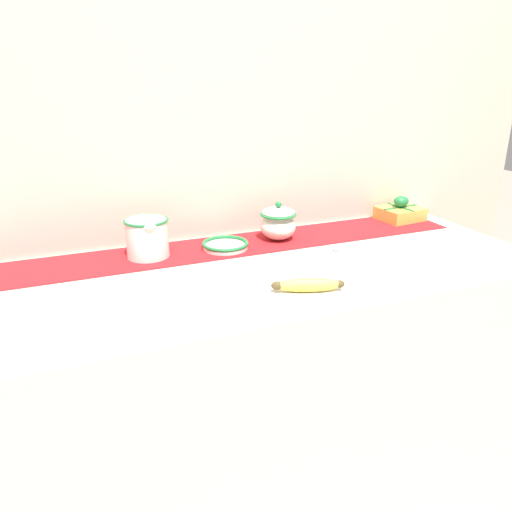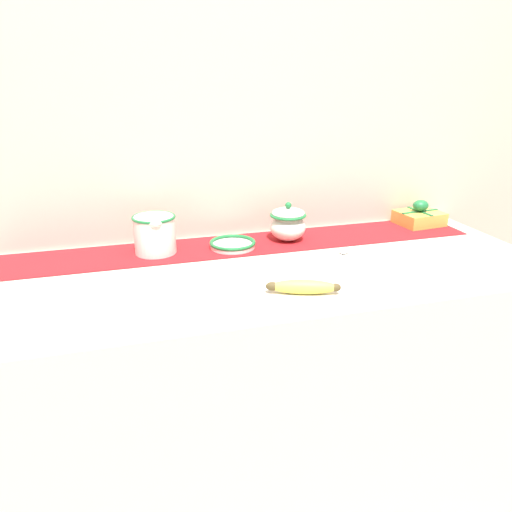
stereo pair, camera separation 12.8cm
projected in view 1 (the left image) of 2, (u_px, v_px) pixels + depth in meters
countertop at (261, 410)px, 1.50m from camera, size 1.56×0.62×0.92m
back_wall at (220, 147)px, 1.53m from camera, size 2.36×0.04×2.40m
table_runner at (236, 245)px, 1.51m from camera, size 1.44×0.21×0.00m
cream_pitcher at (147, 236)px, 1.40m from camera, size 0.12×0.14×0.11m
sugar_bowl at (278, 222)px, 1.54m from camera, size 0.11×0.11×0.12m
small_dish at (225, 245)px, 1.48m from camera, size 0.14×0.14×0.02m
banana at (308, 285)px, 1.19m from camera, size 0.17×0.09×0.04m
spoon at (335, 250)px, 1.46m from camera, size 0.15×0.10×0.01m
gift_box at (400, 212)px, 1.76m from camera, size 0.15×0.14×0.08m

